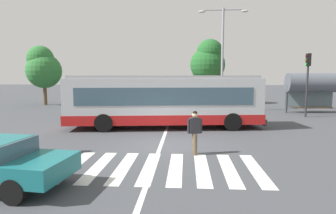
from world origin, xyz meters
TOP-DOWN VIEW (x-y plane):
  - ground_plane at (0.00, 0.00)m, footprint 160.00×160.00m
  - city_transit_bus at (-0.45, 4.23)m, footprint 11.49×3.83m
  - pedestrian_crossing_street at (1.17, -1.46)m, footprint 0.57×0.34m
  - parked_car_silver at (-3.04, 16.58)m, footprint 2.02×4.58m
  - parked_car_black at (-0.35, 16.87)m, footprint 1.92×4.52m
  - parked_car_white at (2.50, 16.95)m, footprint 2.12×4.61m
  - parked_car_red at (4.97, 16.69)m, footprint 1.93×4.53m
  - traffic_light_far_corner at (9.64, 9.13)m, footprint 0.33×0.32m
  - bus_stop_shelter at (11.11, 11.56)m, footprint 4.15×1.54m
  - twin_arm_street_lamp at (3.84, 12.12)m, footprint 4.09×0.32m
  - background_tree_left at (-13.95, 16.47)m, footprint 3.56×3.56m
  - background_tree_right at (3.14, 18.35)m, footprint 3.69×3.69m
  - crosswalk_painted_stripes at (0.06, -3.14)m, footprint 6.56×3.38m
  - lane_center_line at (-0.27, 2.00)m, footprint 0.16×24.00m

SIDE VIEW (x-z plane):
  - ground_plane at x=0.00m, z-range 0.00..0.00m
  - lane_center_line at x=-0.27m, z-range 0.00..0.01m
  - crosswalk_painted_stripes at x=0.06m, z-range 0.00..0.01m
  - parked_car_silver at x=-3.04m, z-range 0.09..1.44m
  - parked_car_black at x=-0.35m, z-range 0.09..1.44m
  - parked_car_white at x=2.50m, z-range 0.09..1.44m
  - parked_car_red at x=4.97m, z-range 0.09..1.44m
  - pedestrian_crossing_street at x=1.17m, z-range 0.11..1.83m
  - city_transit_bus at x=-0.45m, z-range 0.06..3.12m
  - bus_stop_shelter at x=11.11m, z-range 0.79..4.04m
  - traffic_light_far_corner at x=9.64m, z-range 0.80..5.44m
  - background_tree_left at x=-13.95m, z-range 0.83..6.93m
  - background_tree_right at x=3.14m, z-range 1.12..7.97m
  - twin_arm_street_lamp at x=3.84m, z-range 1.00..9.58m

